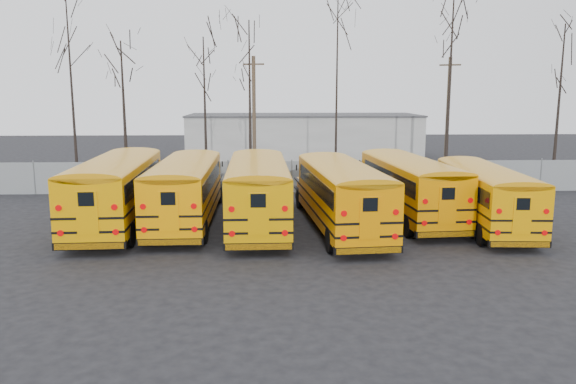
{
  "coord_description": "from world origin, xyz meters",
  "views": [
    {
      "loc": [
        -1.54,
        -22.95,
        6.32
      ],
      "look_at": [
        -0.56,
        3.3,
        1.6
      ],
      "focal_mm": 35.0,
      "sensor_mm": 36.0,
      "label": 1
    }
  ],
  "objects_px": {
    "bus_d": "(341,190)",
    "utility_pole_right": "(448,115)",
    "bus_a": "(117,185)",
    "bus_b": "(186,186)",
    "bus_c": "(258,187)",
    "utility_pole_left": "(254,115)",
    "bus_e": "(408,182)",
    "bus_f": "(484,191)"
  },
  "relations": [
    {
      "from": "utility_pole_left",
      "to": "utility_pole_right",
      "type": "xyz_separation_m",
      "value": [
        14.76,
        0.37,
        -0.01
      ]
    },
    {
      "from": "bus_b",
      "to": "bus_c",
      "type": "bearing_deg",
      "value": -11.89
    },
    {
      "from": "utility_pole_left",
      "to": "bus_c",
      "type": "bearing_deg",
      "value": -78.27
    },
    {
      "from": "bus_c",
      "to": "utility_pole_right",
      "type": "xyz_separation_m",
      "value": [
        14.25,
        16.75,
        2.64
      ]
    },
    {
      "from": "bus_b",
      "to": "bus_c",
      "type": "distance_m",
      "value": 3.52
    },
    {
      "from": "bus_d",
      "to": "utility_pole_right",
      "type": "height_order",
      "value": "utility_pole_right"
    },
    {
      "from": "bus_c",
      "to": "utility_pole_left",
      "type": "relative_size",
      "value": 1.33
    },
    {
      "from": "bus_a",
      "to": "utility_pole_right",
      "type": "xyz_separation_m",
      "value": [
        20.86,
        16.37,
        2.59
      ]
    },
    {
      "from": "utility_pole_left",
      "to": "bus_e",
      "type": "bearing_deg",
      "value": -51.91
    },
    {
      "from": "bus_d",
      "to": "utility_pole_right",
      "type": "distance_m",
      "value": 20.59
    },
    {
      "from": "bus_d",
      "to": "utility_pole_left",
      "type": "relative_size",
      "value": 1.31
    },
    {
      "from": "utility_pole_left",
      "to": "utility_pole_right",
      "type": "height_order",
      "value": "utility_pole_left"
    },
    {
      "from": "bus_e",
      "to": "utility_pole_right",
      "type": "height_order",
      "value": "utility_pole_right"
    },
    {
      "from": "utility_pole_right",
      "to": "utility_pole_left",
      "type": "bearing_deg",
      "value": -154.93
    },
    {
      "from": "bus_f",
      "to": "utility_pole_right",
      "type": "distance_m",
      "value": 17.79
    },
    {
      "from": "bus_a",
      "to": "utility_pole_left",
      "type": "height_order",
      "value": "utility_pole_left"
    },
    {
      "from": "bus_b",
      "to": "utility_pole_right",
      "type": "bearing_deg",
      "value": 41.81
    },
    {
      "from": "bus_e",
      "to": "bus_d",
      "type": "bearing_deg",
      "value": -153.33
    },
    {
      "from": "bus_f",
      "to": "bus_b",
      "type": "bearing_deg",
      "value": 178.88
    },
    {
      "from": "bus_c",
      "to": "utility_pole_left",
      "type": "distance_m",
      "value": 16.61
    },
    {
      "from": "bus_b",
      "to": "bus_e",
      "type": "bearing_deg",
      "value": 3.49
    },
    {
      "from": "bus_a",
      "to": "utility_pole_left",
      "type": "distance_m",
      "value": 17.32
    },
    {
      "from": "bus_f",
      "to": "utility_pole_right",
      "type": "height_order",
      "value": "utility_pole_right"
    },
    {
      "from": "bus_b",
      "to": "bus_e",
      "type": "distance_m",
      "value": 10.95
    },
    {
      "from": "utility_pole_right",
      "to": "bus_b",
      "type": "bearing_deg",
      "value": -114.15
    },
    {
      "from": "bus_c",
      "to": "bus_f",
      "type": "distance_m",
      "value": 10.6
    },
    {
      "from": "bus_d",
      "to": "utility_pole_left",
      "type": "height_order",
      "value": "utility_pole_left"
    },
    {
      "from": "bus_f",
      "to": "utility_pole_left",
      "type": "distance_m",
      "value": 20.34
    },
    {
      "from": "utility_pole_right",
      "to": "bus_e",
      "type": "bearing_deg",
      "value": -90.2
    },
    {
      "from": "bus_f",
      "to": "utility_pole_left",
      "type": "xyz_separation_m",
      "value": [
        -11.1,
        16.81,
        2.84
      ]
    },
    {
      "from": "bus_d",
      "to": "bus_f",
      "type": "height_order",
      "value": "bus_d"
    },
    {
      "from": "bus_b",
      "to": "bus_f",
      "type": "xyz_separation_m",
      "value": [
        14.03,
        -1.12,
        -0.15
      ]
    },
    {
      "from": "bus_e",
      "to": "bus_f",
      "type": "height_order",
      "value": "bus_e"
    },
    {
      "from": "bus_b",
      "to": "bus_c",
      "type": "height_order",
      "value": "bus_c"
    },
    {
      "from": "bus_d",
      "to": "bus_f",
      "type": "distance_m",
      "value": 6.8
    },
    {
      "from": "bus_a",
      "to": "bus_f",
      "type": "relative_size",
      "value": 1.13
    },
    {
      "from": "bus_c",
      "to": "utility_pole_left",
      "type": "xyz_separation_m",
      "value": [
        -0.51,
        16.39,
        2.64
      ]
    },
    {
      "from": "utility_pole_left",
      "to": "utility_pole_right",
      "type": "distance_m",
      "value": 14.77
    },
    {
      "from": "bus_d",
      "to": "bus_f",
      "type": "relative_size",
      "value": 1.09
    },
    {
      "from": "bus_f",
      "to": "utility_pole_right",
      "type": "xyz_separation_m",
      "value": [
        3.66,
        17.18,
        2.83
      ]
    },
    {
      "from": "bus_a",
      "to": "utility_pole_left",
      "type": "relative_size",
      "value": 1.36
    },
    {
      "from": "bus_d",
      "to": "bus_e",
      "type": "xyz_separation_m",
      "value": [
        3.68,
        2.23,
        -0.03
      ]
    }
  ]
}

